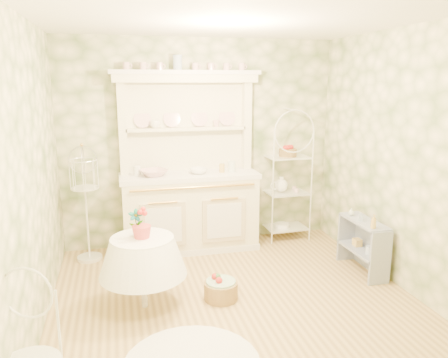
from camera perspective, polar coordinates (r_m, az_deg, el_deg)
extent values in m
plane|color=tan|center=(4.54, 1.58, -15.69)|extent=(3.60, 3.60, 0.00)
plane|color=white|center=(4.03, 1.82, 20.40)|extent=(3.60, 3.60, 0.00)
plane|color=#F2E2C0|center=(4.00, -24.01, -0.09)|extent=(3.60, 3.60, 0.00)
plane|color=#F2E2C0|center=(4.87, 22.55, 2.16)|extent=(3.60, 3.60, 0.00)
plane|color=#F2E2C0|center=(5.81, -3.10, 4.66)|extent=(3.60, 3.60, 0.00)
plane|color=#F2E2C0|center=(2.45, 13.13, -6.89)|extent=(3.60, 3.60, 0.00)
cube|color=white|center=(5.53, -4.56, 2.09)|extent=(1.87, 0.61, 2.29)
cube|color=white|center=(6.05, 8.23, 0.38)|extent=(0.56, 0.41, 1.77)
cube|color=#8D96AD|center=(5.31, 17.67, -8.31)|extent=(0.31, 0.74, 0.62)
cylinder|color=white|center=(4.38, -10.44, -12.56)|extent=(0.70, 0.70, 0.61)
cube|color=white|center=(3.12, -24.34, -20.48)|extent=(0.59, 0.59, 1.01)
cube|color=white|center=(5.52, -17.59, -3.05)|extent=(0.34, 0.34, 1.44)
cylinder|color=olive|center=(4.54, -0.41, -14.27)|extent=(0.33, 0.33, 0.20)
imported|color=white|center=(5.48, -9.17, 0.48)|extent=(0.42, 0.42, 0.08)
imported|color=white|center=(5.55, -3.34, 0.78)|extent=(0.25, 0.25, 0.07)
imported|color=white|center=(5.58, -8.97, 6.88)|extent=(0.16, 0.16, 0.10)
imported|color=white|center=(5.70, -1.02, 7.16)|extent=(0.12, 0.12, 0.09)
imported|color=#3F7238|center=(4.22, -11.42, -5.65)|extent=(0.14, 0.10, 0.27)
imported|color=tan|center=(4.95, 18.95, -5.38)|extent=(0.07, 0.07, 0.15)
imported|color=#A1B3D0|center=(5.17, 17.39, -4.83)|extent=(0.06, 0.06, 0.10)
imported|color=silver|center=(5.35, 16.27, -4.25)|extent=(0.07, 0.07, 0.09)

